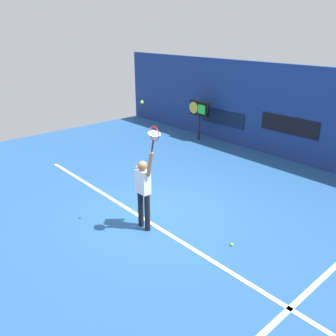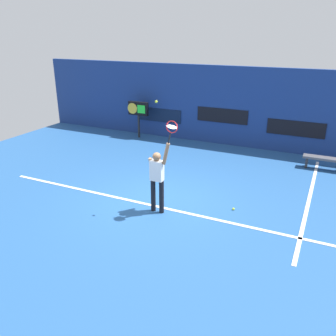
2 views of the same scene
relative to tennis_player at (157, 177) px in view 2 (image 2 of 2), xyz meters
name	(u,v)px [view 2 (image 2 of 2)]	position (x,y,z in m)	size (l,w,h in m)	color
ground_plane	(156,201)	(-0.33, 0.56, -1.01)	(18.00, 18.00, 0.00)	#23518C
back_wall	(223,106)	(-0.33, 6.81, 0.64)	(18.00, 0.20, 3.29)	navy
sponsor_banner_center	(222,116)	(-0.33, 6.69, 0.24)	(2.20, 0.03, 0.60)	black
sponsor_banner_portside	(159,115)	(-3.33, 6.69, -0.03)	(2.20, 0.03, 0.60)	#0C1933
sponsor_banner_starboard	(296,129)	(2.67, 6.69, 0.02)	(2.20, 0.03, 0.60)	black
court_baseline	(151,205)	(-0.33, 0.23, -1.00)	(10.00, 0.10, 0.01)	white
court_sideline	(309,199)	(3.67, 2.56, -1.00)	(0.10, 7.00, 0.01)	white
tennis_player	(157,177)	(0.00, 0.00, 0.00)	(0.62, 0.31, 1.99)	black
tennis_racket	(172,128)	(0.41, 0.00, 1.37)	(0.38, 0.27, 0.63)	black
tennis_ball	(156,102)	(-0.02, 0.04, 1.97)	(0.07, 0.07, 0.07)	#CCE033
scoreboard_clock	(138,110)	(-4.06, 6.08, 0.26)	(0.96, 0.20, 1.64)	black
court_bench	(324,160)	(3.87, 5.33, -0.67)	(1.40, 0.36, 0.45)	#4C4C51
spare_ball	(233,209)	(1.85, 0.96, -0.98)	(0.07, 0.07, 0.07)	#CCE033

